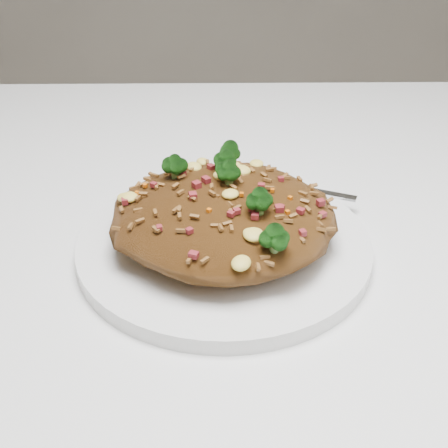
{
  "coord_description": "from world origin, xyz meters",
  "views": [
    {
      "loc": [
        0.03,
        -0.46,
        1.06
      ],
      "look_at": [
        0.03,
        -0.02,
        0.78
      ],
      "focal_mm": 50.0,
      "sensor_mm": 36.0,
      "label": 1
    }
  ],
  "objects": [
    {
      "name": "fork",
      "position": [
        0.09,
        0.07,
        0.77
      ],
      "size": [
        0.16,
        0.07,
        0.0
      ],
      "rotation": [
        0.0,
        0.0,
        -0.38
      ],
      "color": "silver",
      "rests_on": "plate"
    },
    {
      "name": "dining_table",
      "position": [
        0.0,
        0.0,
        0.66
      ],
      "size": [
        1.2,
        0.8,
        0.75
      ],
      "color": "white",
      "rests_on": "ground"
    },
    {
      "name": "fried_rice",
      "position": [
        0.03,
        -0.01,
        0.79
      ],
      "size": [
        0.19,
        0.18,
        0.07
      ],
      "color": "brown",
      "rests_on": "plate"
    },
    {
      "name": "plate",
      "position": [
        0.03,
        -0.02,
        0.76
      ],
      "size": [
        0.25,
        0.25,
        0.01
      ],
      "primitive_type": "cylinder",
      "color": "white",
      "rests_on": "dining_table"
    }
  ]
}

